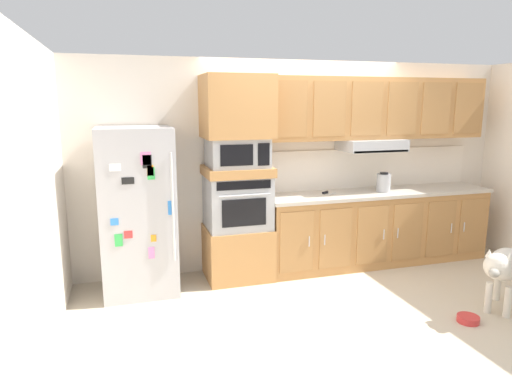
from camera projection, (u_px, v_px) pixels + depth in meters
ground_plane at (337, 293)px, 4.89m from camera, size 9.60×9.60×0.00m
back_kitchen_wall at (300, 164)px, 5.69m from camera, size 6.20×0.12×2.50m
side_panel_left at (42, 193)px, 3.86m from camera, size 0.12×7.10×2.50m
refrigerator at (138, 211)px, 4.79m from camera, size 0.76×0.73×1.76m
oven_base_cabinet at (238, 252)px, 5.28m from camera, size 0.74×0.62×0.60m
built_in_oven at (237, 202)px, 5.16m from camera, size 0.70×0.62×0.60m
appliance_mid_shelf at (237, 171)px, 5.10m from camera, size 0.74×0.62×0.10m
microwave at (237, 152)px, 5.05m from camera, size 0.64×0.54×0.32m
appliance_upper_cabinet at (237, 107)px, 4.96m from camera, size 0.74×0.62×0.68m
lower_cabinet_run at (377, 228)px, 5.76m from camera, size 2.89×0.63×0.88m
countertop_slab at (378, 193)px, 5.67m from camera, size 2.93×0.64×0.04m
backsplash_panel at (368, 168)px, 5.89m from camera, size 2.93×0.02×0.50m
upper_cabinet_with_hood at (377, 111)px, 5.59m from camera, size 2.89×0.48×0.88m
screwdriver at (326, 192)px, 5.51m from camera, size 0.16×0.17×0.03m
electric_kettle at (384, 183)px, 5.61m from camera, size 0.17×0.17×0.24m
dog at (504, 267)px, 4.38m from camera, size 0.86×0.63×0.69m
dog_food_bowl at (468, 319)px, 4.23m from camera, size 0.20×0.20×0.06m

